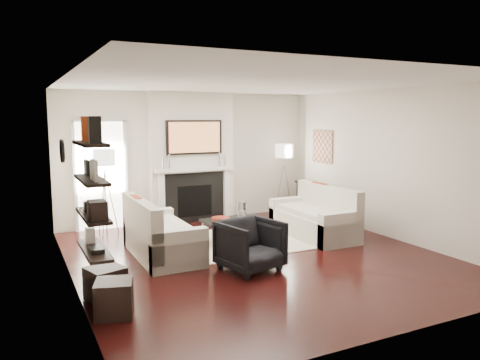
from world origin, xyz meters
name	(u,v)px	position (x,y,z in m)	size (l,w,h in m)	color
room_envelope	(257,172)	(0.00, 0.00, 1.35)	(6.00, 6.00, 6.00)	black
chimney_breast	(192,158)	(0.00, 2.88, 1.35)	(1.80, 0.25, 2.70)	silver
fireplace_surround	(195,198)	(0.00, 2.74, 0.52)	(1.30, 0.02, 1.04)	black
firebox	(195,201)	(0.00, 2.73, 0.45)	(0.75, 0.02, 0.65)	black
mantel_pilaster_l	(162,199)	(-0.72, 2.71, 0.55)	(0.12, 0.08, 1.10)	white
mantel_pilaster_r	(227,194)	(0.72, 2.71, 0.55)	(0.12, 0.08, 1.10)	white
mantel_shelf	(195,169)	(0.00, 2.69, 1.12)	(1.70, 0.18, 0.07)	white
tv_body	(194,137)	(0.00, 2.71, 1.78)	(1.20, 0.06, 0.70)	black
tv_screen	(195,137)	(0.00, 2.68, 1.78)	(1.10, 0.01, 0.62)	#BF723F
candlestick_l_tall	(169,161)	(-0.55, 2.70, 1.30)	(0.04, 0.04, 0.30)	silver
candlestick_l_short	(163,163)	(-0.68, 2.70, 1.27)	(0.04, 0.04, 0.24)	silver
candlestick_r_tall	(219,159)	(0.55, 2.70, 1.30)	(0.04, 0.04, 0.30)	silver
candlestick_r_short	(225,160)	(0.68, 2.70, 1.27)	(0.04, 0.04, 0.24)	silver
hallway_panel	(101,176)	(-1.85, 2.98, 1.05)	(0.90, 0.02, 2.10)	white
door_trim_l	(75,178)	(-2.33, 2.96, 1.05)	(0.06, 0.06, 2.16)	white
door_trim_r	(126,175)	(-1.37, 2.96, 1.05)	(0.06, 0.06, 2.16)	white
door_trim_top	(99,120)	(-1.85, 2.96, 2.13)	(1.02, 0.06, 0.06)	white
rug	(234,242)	(0.04, 0.92, 0.01)	(2.60, 2.00, 0.01)	beige
loveseat_left_base	(163,243)	(-1.32, 0.69, 0.21)	(0.85, 1.80, 0.42)	beige
loveseat_left_back	(141,226)	(-1.66, 0.69, 0.53)	(0.18, 1.80, 0.80)	beige
loveseat_left_arm_n	(179,250)	(-1.32, -0.12, 0.30)	(0.85, 0.18, 0.60)	beige
loveseat_left_arm_s	(149,227)	(-1.32, 1.50, 0.30)	(0.85, 0.18, 0.60)	beige
loveseat_left_cushion	(165,227)	(-1.27, 0.69, 0.47)	(0.63, 1.44, 0.10)	beige
pillow_left_orange	(136,209)	(-1.66, 0.99, 0.73)	(0.10, 0.42, 0.42)	#973312
pillow_left_charcoal	(146,217)	(-1.66, 0.39, 0.72)	(0.10, 0.40, 0.40)	black
loveseat_right_base	(313,225)	(1.54, 0.66, 0.21)	(0.85, 1.80, 0.42)	beige
loveseat_right_back	(328,207)	(1.87, 0.66, 0.53)	(0.18, 1.80, 0.80)	beige
loveseat_right_arm_n	(341,230)	(1.54, -0.15, 0.30)	(0.85, 0.18, 0.60)	beige
loveseat_right_arm_s	(290,212)	(1.54, 1.47, 0.30)	(0.85, 0.18, 0.60)	beige
loveseat_right_cushion	(311,211)	(1.49, 0.66, 0.47)	(0.63, 1.44, 0.10)	beige
pillow_right_orange	(319,194)	(1.87, 0.96, 0.73)	(0.10, 0.42, 0.42)	#973312
pillow_right_charcoal	(339,199)	(1.87, 0.36, 0.72)	(0.10, 0.40, 0.40)	black
coffee_table	(234,220)	(0.04, 0.93, 0.40)	(1.10, 0.55, 0.04)	black
coffee_leg_nw	(212,238)	(-0.46, 0.71, 0.19)	(0.02, 0.02, 0.38)	silver
coffee_leg_ne	(265,231)	(0.54, 0.71, 0.19)	(0.02, 0.02, 0.38)	silver
coffee_leg_sw	(203,232)	(-0.46, 1.15, 0.19)	(0.02, 0.02, 0.38)	silver
coffee_leg_se	(253,226)	(0.54, 1.15, 0.19)	(0.02, 0.02, 0.38)	silver
hurricane_glass	(241,210)	(0.19, 0.93, 0.56)	(0.17, 0.17, 0.30)	white
hurricane_candle	(241,214)	(0.19, 0.93, 0.50)	(0.09, 0.09, 0.13)	white
copper_bowl	(221,219)	(-0.21, 0.93, 0.45)	(0.32, 0.32, 0.05)	#B2351D
armchair	(250,243)	(-0.39, -0.53, 0.40)	(0.78, 0.73, 0.80)	black
lamp_left_post	(106,202)	(-1.85, 2.54, 0.60)	(0.02, 0.02, 1.20)	silver
lamp_left_shade	(104,157)	(-1.85, 2.54, 1.45)	(0.40, 0.40, 0.30)	white
lamp_left_leg_a	(112,202)	(-1.74, 2.54, 0.60)	(0.02, 0.02, 1.25)	silver
lamp_left_leg_b	(102,202)	(-1.91, 2.64, 0.60)	(0.02, 0.02, 1.25)	silver
lamp_left_leg_c	(104,204)	(-1.91, 2.45, 0.60)	(0.02, 0.02, 1.25)	silver
lamp_right_post	(284,189)	(2.05, 2.54, 0.60)	(0.02, 0.02, 1.20)	silver
lamp_right_shade	(284,151)	(2.05, 2.54, 1.45)	(0.40, 0.40, 0.30)	white
lamp_right_leg_a	(288,188)	(2.16, 2.54, 0.60)	(0.02, 0.02, 1.25)	silver
lamp_right_leg_b	(279,188)	(2.00, 2.63, 0.60)	(0.02, 0.02, 1.25)	silver
lamp_right_leg_c	(284,189)	(1.99, 2.44, 0.60)	(0.02, 0.02, 1.25)	silver
console_top	(317,184)	(2.57, 2.01, 0.73)	(0.35, 1.20, 0.04)	black
console_leg_n	(332,205)	(2.57, 1.46, 0.35)	(0.30, 0.04, 0.71)	black
console_leg_s	(302,197)	(2.57, 2.56, 0.35)	(0.30, 0.04, 0.71)	black
wall_art	(323,147)	(2.73, 2.05, 1.55)	(0.03, 0.70, 0.70)	#98664C
shelf_bottom	(94,250)	(-2.62, -1.00, 0.70)	(0.25, 1.00, 0.04)	black
shelf_lower	(93,215)	(-2.62, -1.00, 1.10)	(0.25, 1.00, 0.04)	black
shelf_upper	(91,180)	(-2.62, -1.00, 1.50)	(0.25, 1.00, 0.04)	black
shelf_top	(90,144)	(-2.62, -1.00, 1.90)	(0.25, 1.00, 0.04)	black
decor_magfile_a	(95,130)	(-2.62, -1.36, 2.06)	(0.12, 0.10, 0.28)	black
decor_magfile_b	(87,129)	(-2.62, -0.85, 2.06)	(0.12, 0.10, 0.28)	#973312
decor_frame_a	(94,170)	(-2.62, -1.20, 1.63)	(0.04, 0.30, 0.22)	white
decor_frame_b	(87,168)	(-2.62, -0.69, 1.61)	(0.04, 0.22, 0.18)	black
decor_wine_rack	(97,210)	(-2.62, -1.32, 1.22)	(0.18, 0.25, 0.20)	black
decor_box_small	(91,207)	(-2.62, -0.88, 1.18)	(0.15, 0.12, 0.12)	black
decor_books	(97,250)	(-2.62, -1.15, 0.74)	(0.14, 0.20, 0.05)	black
decor_box_tall	(90,235)	(-2.62, -0.72, 0.81)	(0.10, 0.10, 0.18)	white
clock_rim	(62,151)	(-2.73, 0.90, 1.70)	(0.34, 0.34, 0.04)	black
clock_face	(64,151)	(-2.71, 0.90, 1.70)	(0.29, 0.29, 0.01)	white
ottoman_near	(105,284)	(-2.47, -0.74, 0.20)	(0.40, 0.40, 0.40)	black
ottoman_far	(114,298)	(-2.47, -1.26, 0.20)	(0.40, 0.40, 0.40)	black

